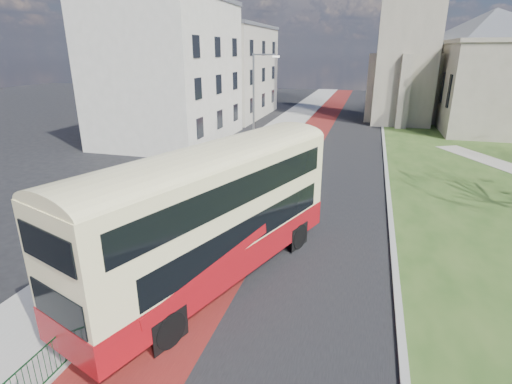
% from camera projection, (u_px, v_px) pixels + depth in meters
% --- Properties ---
extents(ground, '(160.00, 160.00, 0.00)m').
position_uv_depth(ground, '(237.00, 270.00, 15.99)').
color(ground, black).
rests_on(ground, ground).
extents(road_carriageway, '(9.00, 120.00, 0.01)m').
position_uv_depth(road_carriageway, '(328.00, 154.00, 33.74)').
color(road_carriageway, black).
rests_on(road_carriageway, ground).
extents(bus_lane, '(3.40, 120.00, 0.01)m').
position_uv_depth(bus_lane, '(297.00, 152.00, 34.43)').
color(bus_lane, '#591414').
rests_on(bus_lane, ground).
extents(pavement_west, '(4.00, 120.00, 0.12)m').
position_uv_depth(pavement_west, '(255.00, 149.00, 35.39)').
color(pavement_west, gray).
rests_on(pavement_west, ground).
extents(kerb_west, '(0.25, 120.00, 0.13)m').
position_uv_depth(kerb_west, '(276.00, 150.00, 34.87)').
color(kerb_west, '#999993').
rests_on(kerb_west, ground).
extents(kerb_east, '(0.25, 80.00, 0.13)m').
position_uv_depth(kerb_east, '(385.00, 152.00, 34.35)').
color(kerb_east, '#999993').
rests_on(kerb_east, ground).
extents(pedestrian_railing, '(0.07, 24.00, 1.12)m').
position_uv_depth(pedestrian_railing, '(206.00, 213.00, 20.19)').
color(pedestrian_railing, '#0D3D19').
rests_on(pedestrian_railing, ground).
extents(gothic_church, '(16.38, 18.00, 40.00)m').
position_uv_depth(gothic_church, '(457.00, 3.00, 42.83)').
color(gothic_church, gray).
rests_on(gothic_church, ground).
extents(street_block_near, '(10.30, 14.30, 13.00)m').
position_uv_depth(street_block_near, '(168.00, 71.00, 37.35)').
color(street_block_near, beige).
rests_on(street_block_near, ground).
extents(street_block_far, '(10.30, 16.30, 11.50)m').
position_uv_depth(street_block_far, '(226.00, 71.00, 52.11)').
color(street_block_far, '#BEB7A1').
rests_on(street_block_far, ground).
extents(streetlamp, '(2.13, 0.18, 8.00)m').
position_uv_depth(streetlamp, '(255.00, 100.00, 31.89)').
color(streetlamp, gray).
rests_on(streetlamp, pavement_west).
extents(bus, '(6.58, 12.19, 5.00)m').
position_uv_depth(bus, '(213.00, 210.00, 14.41)').
color(bus, maroon).
rests_on(bus, ground).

